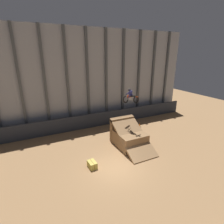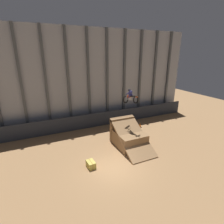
# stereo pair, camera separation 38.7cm
# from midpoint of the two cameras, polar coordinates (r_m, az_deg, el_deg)

# --- Properties ---
(ground_plane) EXTENTS (60.00, 60.00, 0.00)m
(ground_plane) POSITION_cam_midpoint_polar(r_m,az_deg,el_deg) (15.31, 1.33, -17.86)
(ground_plane) COLOR #9E754C
(arena_back_wall) EXTENTS (32.00, 0.40, 12.08)m
(arena_back_wall) POSITION_cam_midpoint_polar(r_m,az_deg,el_deg) (22.20, -10.44, 10.41)
(arena_back_wall) COLOR #A3A8B2
(arena_back_wall) RESTS_ON ground_plane
(lower_barrier) EXTENTS (31.36, 0.20, 1.83)m
(lower_barrier) POSITION_cam_midpoint_polar(r_m,az_deg,el_deg) (22.28, -8.81, -3.16)
(lower_barrier) COLOR #2D333D
(lower_barrier) RESTS_ON ground_plane
(dirt_ramp) EXTENTS (2.75, 4.95, 2.73)m
(dirt_ramp) POSITION_cam_midpoint_polar(r_m,az_deg,el_deg) (18.36, 5.79, -7.91)
(dirt_ramp) COLOR #966F48
(dirt_ramp) RESTS_ON ground_plane
(rider_bike_solo) EXTENTS (1.14, 1.78, 1.57)m
(rider_bike_solo) POSITION_cam_midpoint_polar(r_m,az_deg,el_deg) (17.35, 6.66, 4.78)
(rider_bike_solo) COLOR black
(traffic_cone_near_ramp) EXTENTS (0.36, 0.36, 0.58)m
(traffic_cone_near_ramp) POSITION_cam_midpoint_polar(r_m,az_deg,el_deg) (22.89, 9.66, -4.32)
(traffic_cone_near_ramp) COLOR black
(traffic_cone_near_ramp) RESTS_ON ground_plane
(hay_bale_trackside) EXTENTS (0.66, 0.94, 0.57)m
(hay_bale_trackside) POSITION_cam_midpoint_polar(r_m,az_deg,el_deg) (15.33, -6.16, -16.64)
(hay_bale_trackside) COLOR #CCB751
(hay_bale_trackside) RESTS_ON ground_plane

